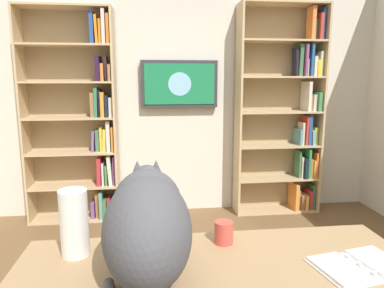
# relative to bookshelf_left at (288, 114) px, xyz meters

# --- Properties ---
(wall_back) EXTENTS (4.52, 0.06, 2.70)m
(wall_back) POSITION_rel_bookshelf_left_xyz_m (1.20, -0.17, 0.26)
(wall_back) COLOR silver
(wall_back) RESTS_ON ground
(bookshelf_left) EXTENTS (0.92, 0.28, 2.23)m
(bookshelf_left) POSITION_rel_bookshelf_left_xyz_m (0.00, 0.00, 0.00)
(bookshelf_left) COLOR tan
(bookshelf_left) RESTS_ON ground
(bookshelf_right) EXTENTS (0.91, 0.28, 2.15)m
(bookshelf_right) POSITION_rel_bookshelf_left_xyz_m (2.18, -0.00, -0.04)
(bookshelf_right) COLOR tan
(bookshelf_right) RESTS_ON ground
(wall_mounted_tv) EXTENTS (0.81, 0.07, 0.49)m
(wall_mounted_tv) POSITION_rel_bookshelf_left_xyz_m (1.18, -0.08, 0.32)
(wall_mounted_tv) COLOR #333338
(cat) EXTENTS (0.31, 0.68, 0.38)m
(cat) POSITION_rel_bookshelf_left_xyz_m (1.51, 2.51, -0.12)
(cat) COLOR #4C4C51
(cat) RESTS_ON desk
(open_binder) EXTENTS (0.37, 0.28, 0.02)m
(open_binder) POSITION_rel_bookshelf_left_xyz_m (0.73, 2.57, -0.30)
(open_binder) COLOR white
(open_binder) RESTS_ON desk
(paper_towel_roll) EXTENTS (0.11, 0.11, 0.27)m
(paper_towel_roll) POSITION_rel_bookshelf_left_xyz_m (1.80, 2.35, -0.18)
(paper_towel_roll) COLOR white
(paper_towel_roll) RESTS_ON desk
(coffee_mug) EXTENTS (0.08, 0.08, 0.10)m
(coffee_mug) POSITION_rel_bookshelf_left_xyz_m (1.19, 2.31, -0.27)
(coffee_mug) COLOR #D84C3F
(coffee_mug) RESTS_ON desk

